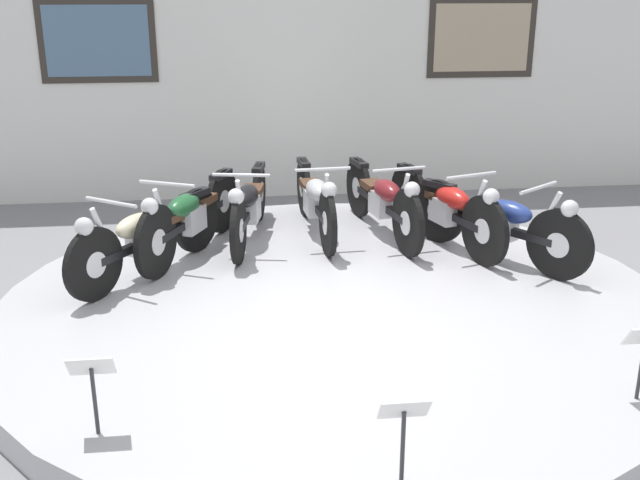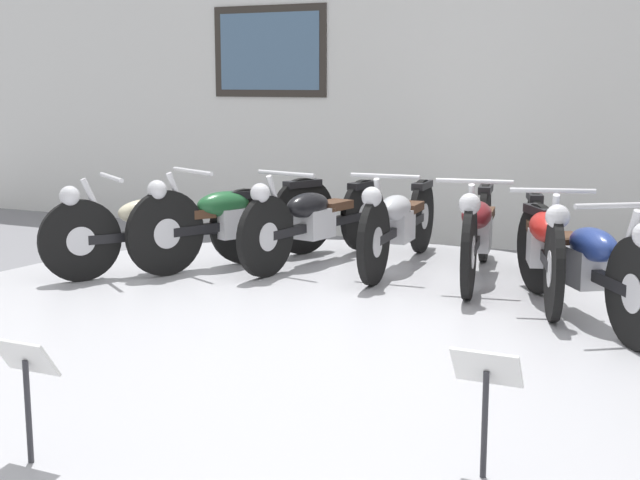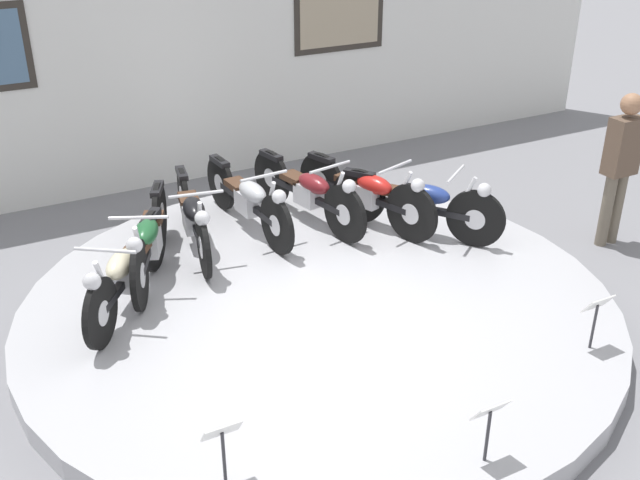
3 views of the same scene
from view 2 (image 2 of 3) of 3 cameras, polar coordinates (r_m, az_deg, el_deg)
name	(u,v)px [view 2 (image 2 of 3)]	position (r m, az deg, el deg)	size (l,w,h in m)	color
ground_plane	(306,349)	(5.77, -0.91, -7.01)	(60.00, 60.00, 0.00)	slate
display_platform	(306,333)	(5.74, -0.92, -5.97)	(5.58, 5.58, 0.22)	#ADADB2
back_wall	(483,67)	(9.30, 10.40, 10.84)	(14.00, 0.22, 3.67)	silver
motorcycle_cream	(161,225)	(7.03, -10.14, 0.95)	(1.19, 1.64, 0.79)	black
motorcycle_green	(234,217)	(7.25, -5.54, 1.48)	(0.89, 1.85, 0.81)	black
motorcycle_black	(315,218)	(7.27, -0.33, 1.44)	(0.55, 1.95, 0.79)	black
motorcycle_silver	(398,221)	(7.12, 5.04, 1.24)	(0.54, 1.99, 0.80)	black
motorcycle_maroon	(477,228)	(6.80, 10.04, 0.75)	(0.56, 1.98, 0.80)	black
motorcycle_red	(543,241)	(6.34, 14.11, -0.05)	(0.72, 1.93, 0.81)	black
motorcycle_blue	(585,260)	(5.80, 16.60, -1.21)	(1.19, 1.65, 0.79)	black
info_placard_front_centre	(26,373)	(3.68, -18.31, -8.11)	(0.26, 0.11, 0.51)	#333338
info_placard_front_right	(486,385)	(3.43, 10.58, -9.11)	(0.26, 0.11, 0.51)	#333338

